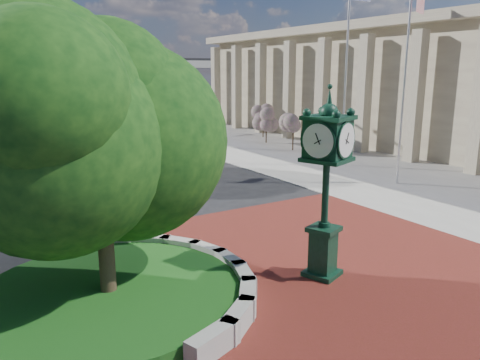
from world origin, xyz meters
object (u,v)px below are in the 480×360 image
object	(u,v)px
parked_car	(80,116)
street_lamp_far	(11,74)
post_clock	(326,177)
flagpole_b	(346,71)
street_lamp_near	(114,76)
flagpole_a	(404,86)

from	to	relation	value
parked_car	street_lamp_far	distance (m)	7.53
post_clock	street_lamp_far	bearing A→B (deg)	93.42
flagpole_b	street_lamp_near	bearing A→B (deg)	117.70
street_lamp_near	street_lamp_far	size ratio (longest dim) A/B	0.98
post_clock	street_lamp_far	world-z (taller)	street_lamp_far
post_clock	flagpole_b	xyz separation A→B (m)	(10.99, 10.78, 2.62)
parked_car	street_lamp_far	xyz separation A→B (m)	(-6.14, -0.49, 4.33)
post_clock	flagpole_a	size ratio (longest dim) A/B	0.54
parked_car	flagpole_b	size ratio (longest dim) A/B	0.42
flagpole_b	parked_car	bearing A→B (deg)	103.26
street_lamp_far	post_clock	bearing A→B (deg)	-86.58
parked_car	street_lamp_near	distance (m)	16.04
street_lamp_near	flagpole_a	bearing A→B (deg)	-70.35
flagpole_a	flagpole_b	size ratio (longest dim) A/B	0.87
parked_car	flagpole_b	distance (m)	32.23
post_clock	parked_car	distance (m)	42.04
parked_car	flagpole_a	size ratio (longest dim) A/B	0.48
flagpole_b	street_lamp_far	size ratio (longest dim) A/B	1.20
street_lamp_far	street_lamp_near	bearing A→B (deg)	-70.59
street_lamp_near	post_clock	bearing A→B (deg)	-96.06
post_clock	street_lamp_near	world-z (taller)	street_lamp_near
post_clock	street_lamp_far	size ratio (longest dim) A/B	0.57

